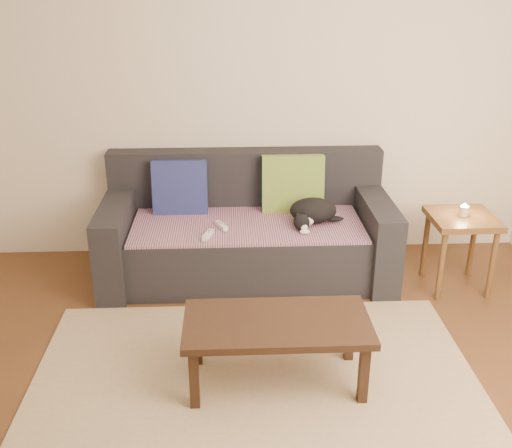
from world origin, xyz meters
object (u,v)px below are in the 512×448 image
side_table (461,229)px  coffee_table (277,329)px  cat (312,212)px  sofa (247,235)px  wii_remote_a (222,226)px  wii_remote_b (208,235)px

side_table → coffee_table: size_ratio=0.55×
cat → coffee_table: bearing=-127.6°
sofa → side_table: 1.54m
coffee_table → sofa: bearing=94.9°
sofa → side_table: sofa is taller
side_table → cat: bearing=168.8°
coffee_table → wii_remote_a: bearing=104.3°
wii_remote_b → cat: bearing=-56.3°
wii_remote_b → wii_remote_a: bearing=-13.8°
coffee_table → cat: bearing=74.3°
sofa → coffee_table: sofa is taller
wii_remote_b → side_table: 1.78m
cat → side_table: 1.05m
wii_remote_a → wii_remote_b: size_ratio=1.00×
sofa → cat: (0.47, -0.10, 0.22)m
wii_remote_a → coffee_table: wii_remote_a is taller
cat → coffee_table: (-0.35, -1.25, -0.17)m
wii_remote_b → coffee_table: size_ratio=0.15×
sofa → wii_remote_b: size_ratio=14.00×
sofa → wii_remote_a: sofa is taller
wii_remote_a → side_table: (1.68, -0.14, 0.00)m
cat → side_table: cat is taller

